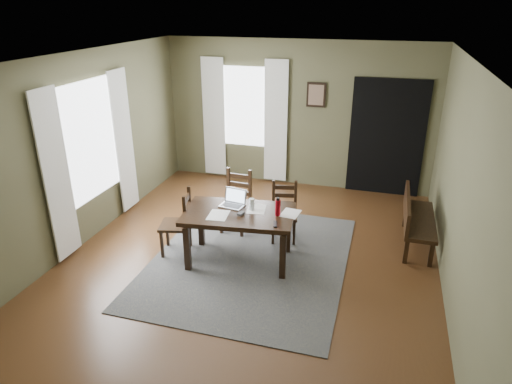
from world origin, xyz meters
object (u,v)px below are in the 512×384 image
(laptop, at_px, (234,201))
(chair_back_left, at_px, (236,202))
(dining_table, at_px, (239,218))
(chair_end, at_px, (179,223))
(bench, at_px, (415,217))
(water_bottle, at_px, (278,207))
(chair_back_right, at_px, (284,212))

(laptop, bearing_deg, chair_back_left, 114.60)
(dining_table, xyz_separation_m, laptop, (-0.14, 0.20, 0.15))
(chair_end, bearing_deg, bench, 96.80)
(chair_end, distance_m, laptop, 0.84)
(laptop, height_order, water_bottle, water_bottle)
(bench, relative_size, water_bottle, 5.32)
(chair_end, xyz_separation_m, chair_back_left, (0.54, 0.90, 0.01))
(dining_table, height_order, chair_back_left, chair_back_left)
(chair_back_right, height_order, laptop, laptop)
(water_bottle, bearing_deg, dining_table, -174.37)
(chair_end, relative_size, chair_back_left, 0.99)
(chair_end, height_order, laptop, laptop)
(chair_back_left, height_order, chair_back_right, chair_back_left)
(chair_back_left, xyz_separation_m, water_bottle, (0.85, -0.83, 0.39))
(bench, height_order, water_bottle, water_bottle)
(dining_table, xyz_separation_m, chair_back_left, (-0.33, 0.88, -0.18))
(dining_table, distance_m, chair_back_right, 0.93)
(dining_table, distance_m, laptop, 0.29)
(dining_table, height_order, laptop, laptop)
(bench, relative_size, laptop, 3.74)
(chair_back_right, relative_size, water_bottle, 3.50)
(chair_back_left, bearing_deg, dining_table, -66.34)
(chair_back_right, xyz_separation_m, bench, (1.85, 0.35, 0.02))
(chair_end, relative_size, laptop, 2.64)
(chair_back_right, bearing_deg, bench, -1.62)
(laptop, bearing_deg, dining_table, -46.11)
(bench, distance_m, water_bottle, 2.12)
(dining_table, bearing_deg, laptop, 118.18)
(dining_table, relative_size, chair_back_right, 1.77)
(bench, bearing_deg, water_bottle, 121.64)
(dining_table, height_order, bench, bench)
(laptop, bearing_deg, bench, 29.92)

